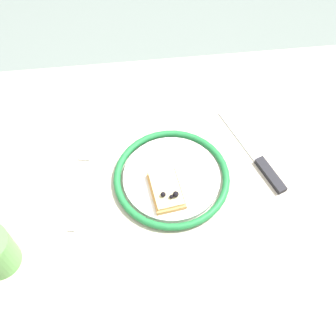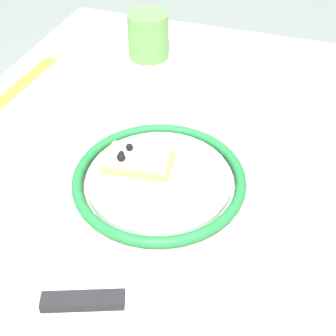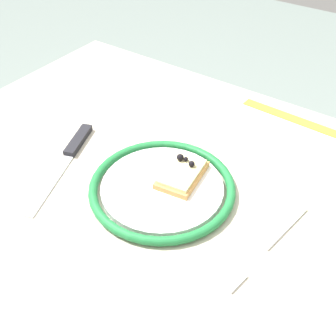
{
  "view_description": "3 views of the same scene",
  "coord_description": "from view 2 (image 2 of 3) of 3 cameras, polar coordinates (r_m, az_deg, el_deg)",
  "views": [
    {
      "loc": [
        -0.05,
        -0.45,
        1.5
      ],
      "look_at": [
        0.0,
        0.01,
        0.77
      ],
      "focal_mm": 46.05,
      "sensor_mm": 36.0,
      "label": 1
    },
    {
      "loc": [
        0.44,
        0.17,
        1.18
      ],
      "look_at": [
        0.0,
        0.02,
        0.76
      ],
      "focal_mm": 49.19,
      "sensor_mm": 36.0,
      "label": 2
    },
    {
      "loc": [
        -0.28,
        0.4,
        1.21
      ],
      "look_at": [
        0.01,
        -0.01,
        0.77
      ],
      "focal_mm": 43.95,
      "sensor_mm": 36.0,
      "label": 3
    }
  ],
  "objects": [
    {
      "name": "dining_table",
      "position": [
        0.73,
        -1.44,
        -7.32
      ],
      "size": [
        0.99,
        0.73,
        0.73
      ],
      "color": "#BCB29E",
      "rests_on": "ground_plane"
    },
    {
      "name": "plate",
      "position": [
        0.64,
        -1.1,
        -1.35
      ],
      "size": [
        0.24,
        0.24,
        0.02
      ],
      "color": "white",
      "rests_on": "dining_table"
    },
    {
      "name": "pizza_slice_near",
      "position": [
        0.65,
        -3.69,
        1.01
      ],
      "size": [
        0.07,
        0.1,
        0.03
      ],
      "color": "tan",
      "rests_on": "plate"
    },
    {
      "name": "knife",
      "position": [
        0.52,
        -6.79,
        -15.97
      ],
      "size": [
        0.1,
        0.23,
        0.01
      ],
      "color": "silver",
      "rests_on": "dining_table"
    },
    {
      "name": "fork",
      "position": [
        0.78,
        4.02,
        7.37
      ],
      "size": [
        0.05,
        0.2,
        0.0
      ],
      "color": "silver",
      "rests_on": "dining_table"
    },
    {
      "name": "cup",
      "position": [
        0.92,
        -2.46,
        16.08
      ],
      "size": [
        0.08,
        0.08,
        0.09
      ],
      "primitive_type": "cylinder",
      "color": "#599E4C",
      "rests_on": "dining_table"
    },
    {
      "name": "measuring_tape",
      "position": [
        0.86,
        -19.0,
        8.6
      ],
      "size": [
        0.28,
        0.03,
        0.0
      ],
      "primitive_type": "cube",
      "rotation": [
        0.0,
        0.0,
        -0.04
      ],
      "color": "yellow",
      "rests_on": "dining_table"
    }
  ]
}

